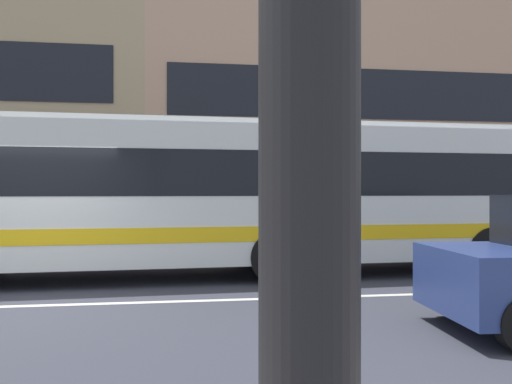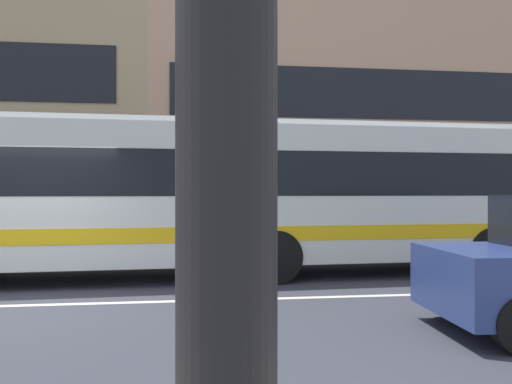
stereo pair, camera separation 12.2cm
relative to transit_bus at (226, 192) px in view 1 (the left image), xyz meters
name	(u,v)px [view 1 (the left image)]	position (x,y,z in m)	size (l,w,h in m)	color
ground_plane	(23,306)	(-3.28, -2.53, -1.72)	(160.00, 160.00, 0.00)	#383A45
lane_centre_line	(23,306)	(-3.28, -2.53, -1.71)	(60.00, 0.16, 0.01)	silver
apartment_block_right	(356,131)	(7.26, 13.01, 2.80)	(18.64, 10.99, 9.03)	tan
transit_bus	(226,192)	(0.00, 0.00, 0.00)	(12.55, 3.20, 3.11)	silver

